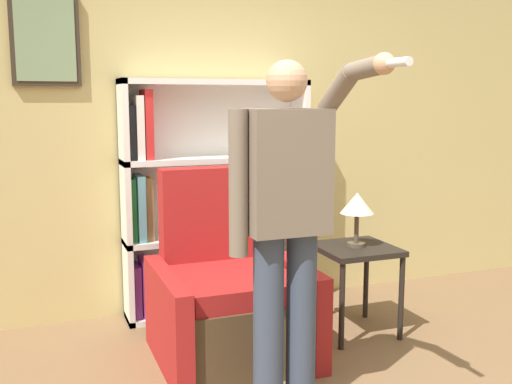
{
  "coord_description": "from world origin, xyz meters",
  "views": [
    {
      "loc": [
        -1.37,
        -2.25,
        1.56
      ],
      "look_at": [
        -0.26,
        0.68,
        1.07
      ],
      "focal_mm": 42.0,
      "sensor_mm": 36.0,
      "label": 1
    }
  ],
  "objects_px": {
    "armchair": "(229,299)",
    "person_standing": "(286,220)",
    "side_table": "(356,260)",
    "bookcase": "(200,199)",
    "table_lamp": "(357,206)"
  },
  "relations": [
    {
      "from": "armchair",
      "to": "person_standing",
      "type": "relative_size",
      "value": 0.65
    },
    {
      "from": "armchair",
      "to": "person_standing",
      "type": "bearing_deg",
      "value": -87.16
    },
    {
      "from": "armchair",
      "to": "side_table",
      "type": "distance_m",
      "value": 0.91
    },
    {
      "from": "armchair",
      "to": "bookcase",
      "type": "bearing_deg",
      "value": 86.88
    },
    {
      "from": "person_standing",
      "to": "side_table",
      "type": "bearing_deg",
      "value": 43.06
    },
    {
      "from": "bookcase",
      "to": "table_lamp",
      "type": "xyz_separation_m",
      "value": [
        0.85,
        -0.75,
        0.02
      ]
    },
    {
      "from": "armchair",
      "to": "side_table",
      "type": "xyz_separation_m",
      "value": [
        0.9,
        0.02,
        0.15
      ]
    },
    {
      "from": "person_standing",
      "to": "side_table",
      "type": "distance_m",
      "value": 1.27
    },
    {
      "from": "bookcase",
      "to": "armchair",
      "type": "xyz_separation_m",
      "value": [
        -0.04,
        -0.77,
        -0.5
      ]
    },
    {
      "from": "table_lamp",
      "to": "bookcase",
      "type": "bearing_deg",
      "value": 138.7
    },
    {
      "from": "bookcase",
      "to": "table_lamp",
      "type": "relative_size",
      "value": 4.72
    },
    {
      "from": "bookcase",
      "to": "side_table",
      "type": "relative_size",
      "value": 2.85
    },
    {
      "from": "bookcase",
      "to": "person_standing",
      "type": "xyz_separation_m",
      "value": [
        -0.0,
        -1.55,
        0.14
      ]
    },
    {
      "from": "table_lamp",
      "to": "armchair",
      "type": "bearing_deg",
      "value": -178.63
    },
    {
      "from": "bookcase",
      "to": "table_lamp",
      "type": "height_order",
      "value": "bookcase"
    }
  ]
}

